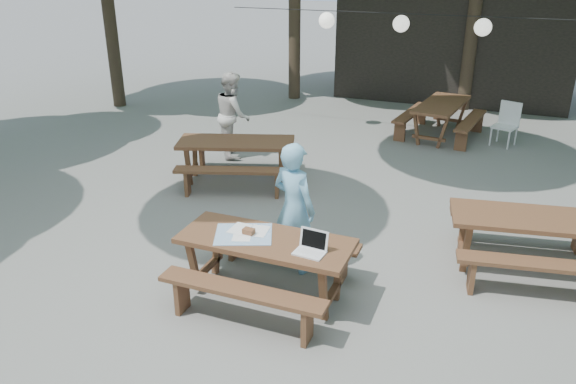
% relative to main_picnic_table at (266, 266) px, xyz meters
% --- Properties ---
extents(ground, '(80.00, 80.00, 0.00)m').
position_rel_main_picnic_table_xyz_m(ground, '(0.29, 0.75, -0.39)').
color(ground, '#62625D').
rests_on(ground, ground).
extents(pavilion, '(6.00, 3.00, 2.80)m').
position_rel_main_picnic_table_xyz_m(pavilion, '(0.79, 11.25, 1.01)').
color(pavilion, black).
rests_on(pavilion, ground).
extents(main_picnic_table, '(2.00, 1.58, 0.75)m').
position_rel_main_picnic_table_xyz_m(main_picnic_table, '(0.00, 0.00, 0.00)').
color(main_picnic_table, '#54351D').
rests_on(main_picnic_table, ground).
extents(picnic_table_nw, '(2.31, 2.11, 0.75)m').
position_rel_main_picnic_table_xyz_m(picnic_table_nw, '(-1.92, 3.10, 0.00)').
color(picnic_table_nw, '#54351D').
rests_on(picnic_table_nw, ground).
extents(picnic_table_ne, '(2.14, 1.88, 0.75)m').
position_rel_main_picnic_table_xyz_m(picnic_table_ne, '(2.87, 1.76, 0.00)').
color(picnic_table_ne, '#54351D').
rests_on(picnic_table_ne, ground).
extents(picnic_table_far_e, '(1.82, 2.09, 0.75)m').
position_rel_main_picnic_table_xyz_m(picnic_table_far_e, '(1.04, 7.10, 0.00)').
color(picnic_table_far_e, '#54351D').
rests_on(picnic_table_far_e, ground).
extents(woman, '(0.72, 0.59, 1.69)m').
position_rel_main_picnic_table_xyz_m(woman, '(0.08, 0.70, 0.46)').
color(woman, '#7CC0E2').
rests_on(woman, ground).
extents(second_person, '(0.97, 1.02, 1.67)m').
position_rel_main_picnic_table_xyz_m(second_person, '(-2.60, 4.33, 0.44)').
color(second_person, silver).
rests_on(second_person, ground).
extents(plastic_chair, '(0.56, 0.56, 0.90)m').
position_rel_main_picnic_table_xyz_m(plastic_chair, '(2.38, 6.98, -0.13)').
color(plastic_chair, white).
rests_on(plastic_chair, ground).
extents(laptop, '(0.35, 0.29, 0.24)m').
position_rel_main_picnic_table_xyz_m(laptop, '(0.59, -0.09, 0.42)').
color(laptop, white).
rests_on(laptop, main_picnic_table).
extents(tabletop_clutter, '(0.81, 0.75, 0.08)m').
position_rel_main_picnic_table_xyz_m(tabletop_clutter, '(-0.26, 0.01, 0.37)').
color(tabletop_clutter, '#3679B8').
rests_on(tabletop_clutter, main_picnic_table).
extents(paper_lanterns, '(9.00, 0.34, 0.38)m').
position_rel_main_picnic_table_xyz_m(paper_lanterns, '(0.11, 6.75, 2.02)').
color(paper_lanterns, black).
rests_on(paper_lanterns, ground).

